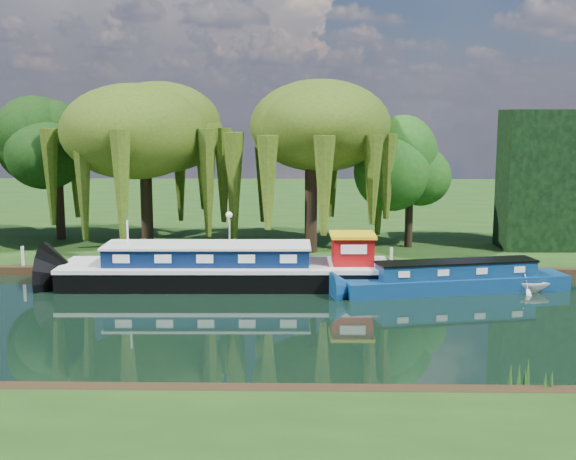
{
  "coord_description": "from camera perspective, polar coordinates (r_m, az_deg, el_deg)",
  "views": [
    {
      "loc": [
        4.43,
        -27.85,
        8.15
      ],
      "look_at": [
        3.77,
        5.58,
        2.8
      ],
      "focal_mm": 45.0,
      "sensor_mm": 36.0,
      "label": 1
    }
  ],
  "objects": [
    {
      "name": "far_bank",
      "position": [
        62.51,
        -2.95,
        1.79
      ],
      "size": [
        120.0,
        52.0,
        0.45
      ],
      "primitive_type": "cube",
      "color": "#17370F",
      "rests_on": "ground"
    },
    {
      "name": "ground",
      "position": [
        29.35,
        -7.65,
        -7.11
      ],
      "size": [
        120.0,
        120.0,
        0.0
      ],
      "primitive_type": "plane",
      "color": "black"
    },
    {
      "name": "dutch_barge",
      "position": [
        34.9,
        -4.7,
        -3.06
      ],
      "size": [
        15.78,
        3.83,
        3.32
      ],
      "rotation": [
        0.0,
        0.0,
        0.02
      ],
      "color": "black",
      "rests_on": "ground"
    },
    {
      "name": "white_cruiser",
      "position": [
        35.56,
        18.27,
        -4.63
      ],
      "size": [
        2.51,
        2.31,
        1.11
      ],
      "primitive_type": "imported",
      "rotation": [
        0.0,
        0.0,
        1.3
      ],
      "color": "silver",
      "rests_on": "ground"
    },
    {
      "name": "willow_left",
      "position": [
        43.2,
        -11.27,
        7.5
      ],
      "size": [
        7.62,
        7.62,
        9.13
      ],
      "color": "black",
      "rests_on": "far_bank"
    },
    {
      "name": "tree_far_right",
      "position": [
        42.61,
        9.63,
        4.72
      ],
      "size": [
        4.02,
        4.02,
        6.59
      ],
      "color": "black",
      "rests_on": "far_bank"
    },
    {
      "name": "tree_far_mid",
      "position": [
        46.94,
        -17.79,
        6.06
      ],
      "size": [
        4.94,
        4.94,
        8.08
      ],
      "color": "black",
      "rests_on": "far_bank"
    },
    {
      "name": "narrowboat",
      "position": [
        34.61,
        13.15,
        -3.83
      ],
      "size": [
        10.84,
        3.92,
        1.56
      ],
      "rotation": [
        0.0,
        0.0,
        0.2
      ],
      "color": "navy",
      "rests_on": "ground"
    },
    {
      "name": "lamppost",
      "position": [
        38.97,
        -4.67,
        0.6
      ],
      "size": [
        0.36,
        0.36,
        2.56
      ],
      "color": "silver",
      "rests_on": "far_bank"
    },
    {
      "name": "mooring_posts",
      "position": [
        37.29,
        -6.49,
        -2.1
      ],
      "size": [
        19.16,
        0.16,
        1.0
      ],
      "color": "silver",
      "rests_on": "far_bank"
    },
    {
      "name": "conifer_hedge",
      "position": [
        44.47,
        20.3,
        3.75
      ],
      "size": [
        6.0,
        3.0,
        8.0
      ],
      "primitive_type": "cube",
      "color": "black",
      "rests_on": "far_bank"
    },
    {
      "name": "reeds_near",
      "position": [
        21.79,
        7.65,
        -11.4
      ],
      "size": [
        33.7,
        1.5,
        1.1
      ],
      "color": "#214B14",
      "rests_on": "ground"
    },
    {
      "name": "willow_right",
      "position": [
        40.36,
        1.86,
        7.27
      ],
      "size": [
        7.22,
        7.22,
        8.8
      ],
      "color": "black",
      "rests_on": "far_bank"
    }
  ]
}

